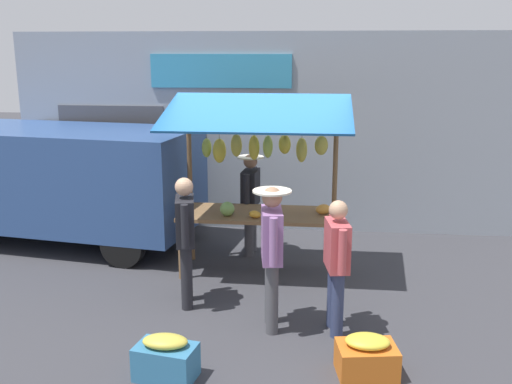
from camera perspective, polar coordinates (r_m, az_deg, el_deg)
The scene contains 10 objects.
ground_plane at distance 8.50m, azimuth 0.23°, elevation -7.73°, with size 40.00×40.00×0.00m, color #38383D.
street_backdrop at distance 10.19m, azimuth 1.20°, elevation 5.80°, with size 9.00×0.30×3.40m.
market_stall at distance 8.11m, azimuth 0.34°, elevation 2.71°, with size 2.50×1.46×2.50m.
vendor_with_sunhat at distance 8.95m, azimuth -0.54°, elevation -0.42°, with size 0.41×0.68×1.57m.
shopper_in_grey_tee at distance 7.19m, azimuth -6.89°, elevation -3.97°, with size 0.32×0.68×1.62m.
shopper_with_ponytail at distance 6.54m, azimuth 7.87°, elevation -6.43°, with size 0.29×0.66×1.53m.
shopper_with_shopping_bag at distance 6.53m, azimuth 1.55°, elevation -5.31°, with size 0.43×0.70×1.66m.
parked_van at distance 10.10m, azimuth -19.26°, elevation 1.62°, with size 4.62×2.47×1.88m.
produce_crate_near at distance 6.04m, azimuth 10.74°, elevation -15.49°, with size 0.63×0.50×0.42m.
produce_crate_side at distance 5.94m, azimuth -8.78°, elevation -15.73°, with size 0.64×0.46×0.45m.
Camera 1 is at (-0.85, 7.86, 3.12)m, focal length 41.06 mm.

